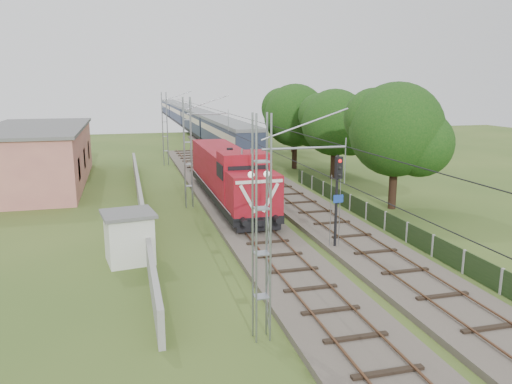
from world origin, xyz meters
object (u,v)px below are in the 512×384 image
object	(u,v)px
locomotive	(229,174)
relay_hut	(129,237)
coach_rake	(189,116)
signal_post	(338,186)

from	to	relation	value
locomotive	relay_hut	xyz separation A→B (m)	(-7.40, -10.78, -0.99)
coach_rake	signal_post	bearing A→B (deg)	-91.26
signal_post	locomotive	bearing A→B (deg)	105.72
signal_post	relay_hut	size ratio (longest dim) A/B	1.82
coach_rake	relay_hut	distance (m)	73.22
locomotive	coach_rake	xyz separation A→B (m)	(5.00, 61.37, 0.37)
locomotive	coach_rake	size ratio (longest dim) A/B	0.18
locomotive	relay_hut	distance (m)	13.11
coach_rake	relay_hut	bearing A→B (deg)	-99.75
locomotive	coach_rake	world-z (taller)	locomotive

